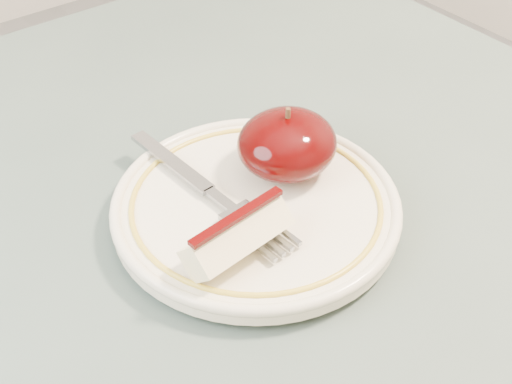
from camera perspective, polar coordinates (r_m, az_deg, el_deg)
table at (r=0.56m, az=-2.89°, el=-14.66°), size 0.90×0.90×0.75m
plate at (r=0.54m, az=-0.00°, el=-1.14°), size 0.22×0.22×0.02m
apple_half at (r=0.55m, az=2.49°, el=3.87°), size 0.08×0.08×0.06m
apple_wedge at (r=0.48m, az=-1.50°, el=-3.57°), size 0.08×0.04×0.04m
fork at (r=0.54m, az=-3.71°, el=0.03°), size 0.03×0.18×0.00m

